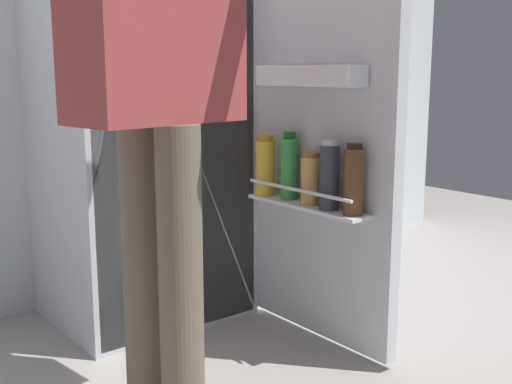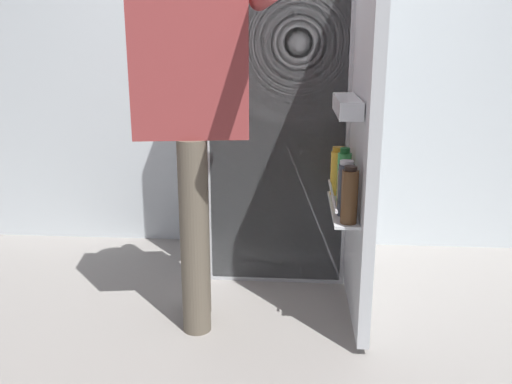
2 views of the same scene
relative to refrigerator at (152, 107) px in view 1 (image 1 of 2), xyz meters
The scene contains 3 objects.
ground_plane 0.97m from the refrigerator, 93.33° to the right, with size 6.54×6.54×0.00m, color gray.
refrigerator is the anchor object (origin of this frame).
person 0.77m from the refrigerator, 117.55° to the right, with size 0.63×0.72×1.66m.
Camera 1 is at (-1.16, -1.65, 0.96)m, focal length 44.47 mm.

